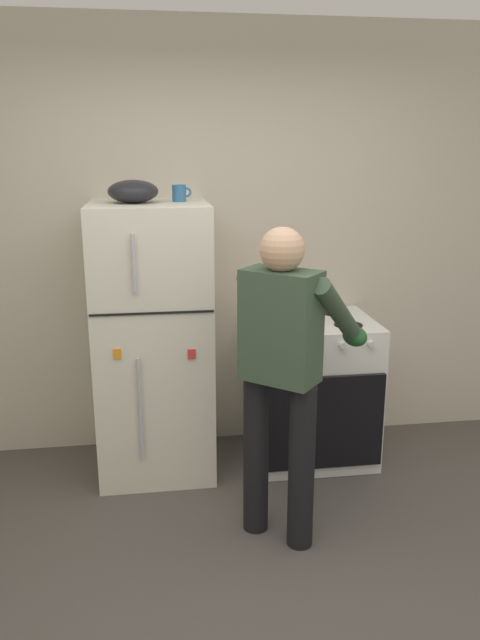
{
  "coord_description": "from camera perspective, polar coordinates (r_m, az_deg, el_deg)",
  "views": [
    {
      "loc": [
        -0.39,
        -2.06,
        1.95
      ],
      "look_at": [
        0.1,
        1.32,
        1.0
      ],
      "focal_mm": 35.14,
      "sensor_mm": 36.0,
      "label": 1
    }
  ],
  "objects": [
    {
      "name": "kitchen_wall_back",
      "position": [
        4.07,
        -2.72,
        7.06
      ],
      "size": [
        6.0,
        0.1,
        2.7
      ],
      "primitive_type": "cube",
      "color": "beige",
      "rests_on": "ground"
    },
    {
      "name": "person_cook",
      "position": [
        3.04,
        4.05,
        -3.48
      ],
      "size": [
        0.7,
        0.75,
        1.6
      ],
      "color": "black",
      "rests_on": "ground"
    },
    {
      "name": "refrigerator",
      "position": [
        3.8,
        -7.91,
        -1.89
      ],
      "size": [
        0.68,
        0.72,
        1.64
      ],
      "color": "silver",
      "rests_on": "ground"
    },
    {
      "name": "coffee_mug",
      "position": [
        3.69,
        -5.53,
        11.43
      ],
      "size": [
        0.11,
        0.08,
        0.1
      ],
      "color": "#2D6093",
      "rests_on": "refrigerator"
    },
    {
      "name": "stove_range",
      "position": [
        4.04,
        6.47,
        -6.32
      ],
      "size": [
        0.76,
        0.67,
        0.92
      ],
      "color": "white",
      "rests_on": "ground"
    },
    {
      "name": "mixing_bowl",
      "position": [
        3.64,
        -9.72,
        11.47
      ],
      "size": [
        0.28,
        0.28,
        0.13
      ],
      "primitive_type": "ellipsoid",
      "color": "black",
      "rests_on": "refrigerator"
    },
    {
      "name": "red_pot",
      "position": [
        3.8,
        4.52,
        0.58
      ],
      "size": [
        0.37,
        0.27,
        0.11
      ],
      "color": "red",
      "rests_on": "stove_range"
    }
  ]
}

